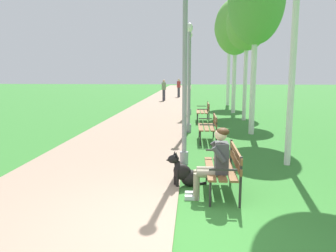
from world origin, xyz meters
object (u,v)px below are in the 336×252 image
at_px(birch_tree_fourth, 247,25).
at_px(park_bench_mid, 209,125).
at_px(park_bench_near, 225,165).
at_px(birch_tree_sixth, 230,29).
at_px(birch_tree_fifth, 236,27).
at_px(pedestrian_further_distant, 179,88).
at_px(pedestrian_distant, 164,90).
at_px(birch_tree_third, 256,0).
at_px(park_bench_far, 204,110).
at_px(person_seated_on_near_bench, 215,160).
at_px(lamp_post_mid, 189,77).
at_px(lamp_post_near, 185,64).
at_px(lamp_post_far, 190,72).
at_px(dog_black, 185,173).

bearing_deg(birch_tree_fourth, park_bench_mid, -110.40).
distance_m(park_bench_near, birch_tree_sixth, 17.47).
xyz_separation_m(park_bench_mid, birch_tree_fifth, (1.67, 7.75, 4.01)).
height_order(birch_tree_fourth, birch_tree_fifth, birch_tree_fifth).
xyz_separation_m(park_bench_near, pedestrian_further_distant, (-1.83, 23.92, 0.33)).
bearing_deg(birch_tree_sixth, pedestrian_distant, 146.22).
bearing_deg(birch_tree_fifth, park_bench_near, -97.39).
relative_size(birch_tree_third, birch_tree_sixth, 0.96).
xyz_separation_m(park_bench_far, person_seated_on_near_bench, (-0.13, -9.34, 0.17)).
relative_size(birch_tree_sixth, pedestrian_further_distant, 3.87).
bearing_deg(park_bench_mid, birch_tree_sixth, 81.45).
distance_m(park_bench_mid, birch_tree_sixth, 13.04).
height_order(park_bench_mid, person_seated_on_near_bench, person_seated_on_near_bench).
bearing_deg(park_bench_mid, lamp_post_mid, 113.48).
relative_size(birch_tree_fourth, birch_tree_sixth, 0.85).
distance_m(person_seated_on_near_bench, lamp_post_near, 2.83).
bearing_deg(lamp_post_mid, lamp_post_far, 90.25).
height_order(lamp_post_far, birch_tree_fourth, birch_tree_fourth).
bearing_deg(birch_tree_fourth, pedestrian_distant, 114.14).
bearing_deg(lamp_post_near, lamp_post_mid, 89.33).
bearing_deg(park_bench_far, birch_tree_fifth, 63.65).
xyz_separation_m(person_seated_on_near_bench, pedestrian_further_distant, (-1.63, 24.22, 0.16)).
bearing_deg(birch_tree_fourth, birch_tree_fifth, 93.24).
bearing_deg(dog_black, pedestrian_distant, 96.07).
xyz_separation_m(lamp_post_mid, birch_tree_third, (2.24, -0.20, 2.58)).
distance_m(dog_black, birch_tree_third, 7.56).
bearing_deg(pedestrian_further_distant, birch_tree_fifth, -73.28).
distance_m(dog_black, birch_tree_sixth, 17.37).
xyz_separation_m(park_bench_mid, pedestrian_further_distant, (-1.77, 19.23, 0.33)).
relative_size(park_bench_near, lamp_post_near, 0.33).
xyz_separation_m(park_bench_mid, person_seated_on_near_bench, (-0.15, -4.99, 0.17)).
distance_m(dog_black, birch_tree_fourth, 10.47).
xyz_separation_m(lamp_post_near, birch_tree_fourth, (2.56, 7.73, 1.89)).
xyz_separation_m(person_seated_on_near_bench, birch_tree_fifth, (1.82, 12.75, 3.84)).
bearing_deg(dog_black, park_bench_far, 85.72).
distance_m(lamp_post_near, lamp_post_mid, 4.38).
bearing_deg(lamp_post_near, pedestrian_further_distant, 92.72).
distance_m(park_bench_far, birch_tree_sixth, 9.16).
bearing_deg(park_bench_far, birch_tree_sixth, 76.70).
bearing_deg(birch_tree_fourth, park_bench_near, -100.45).
distance_m(birch_tree_third, birch_tree_fourth, 3.59).
bearing_deg(lamp_post_mid, birch_tree_sixth, 76.68).
bearing_deg(birch_tree_third, lamp_post_far, 112.54).
xyz_separation_m(birch_tree_third, birch_tree_fourth, (0.27, 3.57, -0.33)).
xyz_separation_m(lamp_post_mid, lamp_post_far, (-0.02, 5.26, 0.18)).
xyz_separation_m(person_seated_on_near_bench, lamp_post_mid, (-0.53, 6.55, 1.34)).
height_order(lamp_post_mid, pedestrian_further_distant, lamp_post_mid).
xyz_separation_m(lamp_post_near, lamp_post_mid, (0.05, 4.36, -0.35)).
bearing_deg(dog_black, birch_tree_sixth, 81.43).
distance_m(dog_black, birch_tree_fifth, 13.11).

